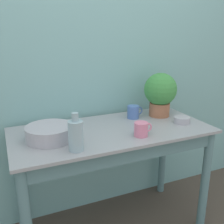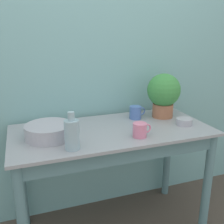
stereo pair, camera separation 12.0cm
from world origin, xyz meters
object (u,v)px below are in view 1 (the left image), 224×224
(bowl_wash_large, at_px, (50,133))
(mug_pink, at_px, (141,129))
(bowl_small_steel, at_px, (182,120))
(mug_blue, at_px, (133,112))
(potted_plant, at_px, (160,92))
(bottle_tall, at_px, (76,135))

(bowl_wash_large, xyz_separation_m, mug_pink, (0.54, -0.17, 0.00))
(bowl_small_steel, bearing_deg, mug_pink, -166.12)
(mug_blue, relative_size, bowl_small_steel, 1.11)
(bowl_wash_large, relative_size, mug_blue, 2.31)
(potted_plant, distance_m, bowl_wash_large, 0.90)
(potted_plant, distance_m, bowl_small_steel, 0.27)
(mug_pink, height_order, mug_blue, mug_blue)
(mug_pink, bearing_deg, potted_plant, 42.45)
(bowl_small_steel, bearing_deg, bottle_tall, -170.74)
(bowl_wash_large, bearing_deg, potted_plant, 8.89)
(potted_plant, height_order, mug_pink, potted_plant)
(bottle_tall, relative_size, bowl_small_steel, 1.93)
(bottle_tall, height_order, mug_blue, bottle_tall)
(mug_pink, distance_m, mug_blue, 0.36)
(mug_pink, bearing_deg, mug_blue, 69.90)
(bowl_wash_large, height_order, mug_pink, mug_pink)
(potted_plant, height_order, bowl_small_steel, potted_plant)
(mug_blue, distance_m, bowl_small_steel, 0.36)
(mug_pink, relative_size, mug_blue, 0.98)
(bottle_tall, xyz_separation_m, bowl_small_steel, (0.82, 0.13, -0.07))
(mug_blue, bearing_deg, mug_pink, -110.10)
(mug_pink, bearing_deg, bottle_tall, -174.98)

